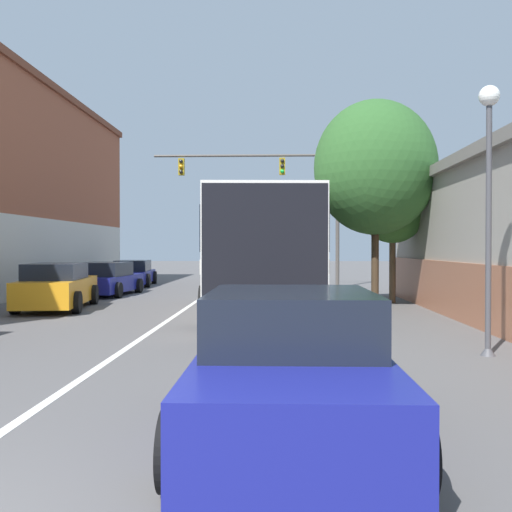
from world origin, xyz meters
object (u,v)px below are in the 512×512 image
(bus, at_px, (260,250))
(parked_car_left_mid, at_px, (57,287))
(street_tree_near, at_px, (375,168))
(parked_car_left_near, at_px, (134,273))
(street_tree_far, at_px, (393,204))
(parked_car_left_distant, at_px, (106,279))
(traffic_signal_gantry, at_px, (282,186))
(street_lamp, at_px, (489,186))
(hatchback_foreground, at_px, (291,369))

(bus, height_order, parked_car_left_mid, bus)
(bus, height_order, street_tree_near, street_tree_near)
(parked_car_left_near, bearing_deg, street_tree_far, -133.91)
(parked_car_left_distant, height_order, traffic_signal_gantry, traffic_signal_gantry)
(street_lamp, relative_size, street_tree_far, 1.00)
(hatchback_foreground, bearing_deg, street_tree_far, -14.56)
(parked_car_left_distant, xyz_separation_m, street_tree_far, (10.70, -3.00, 2.72))
(hatchback_foreground, distance_m, parked_car_left_mid, 13.98)
(parked_car_left_near, xyz_separation_m, street_tree_near, (10.17, -10.18, 3.80))
(bus, bearing_deg, parked_car_left_distant, 42.07)
(street_tree_near, bearing_deg, bus, -151.52)
(hatchback_foreground, height_order, street_tree_far, street_tree_far)
(street_lamp, height_order, street_tree_far, street_lamp)
(parked_car_left_near, xyz_separation_m, parked_car_left_mid, (0.34, -11.19, 0.07))
(bus, height_order, traffic_signal_gantry, traffic_signal_gantry)
(bus, relative_size, street_lamp, 2.22)
(traffic_signal_gantry, bearing_deg, street_lamp, -79.19)
(hatchback_foreground, distance_m, parked_car_left_distant, 18.86)
(parked_car_left_near, distance_m, parked_car_left_mid, 11.19)
(bus, xyz_separation_m, street_lamp, (4.16, -6.60, 1.13))
(hatchback_foreground, distance_m, street_tree_far, 15.28)
(hatchback_foreground, xyz_separation_m, parked_car_left_near, (-7.18, 23.38, -0.08))
(street_lamp, bearing_deg, street_tree_near, 93.69)
(street_tree_near, bearing_deg, hatchback_foreground, -102.76)
(hatchback_foreground, bearing_deg, street_tree_near, -12.69)
(parked_car_left_mid, xyz_separation_m, street_tree_near, (9.84, 1.01, 3.73))
(traffic_signal_gantry, bearing_deg, bus, -93.78)
(hatchback_foreground, height_order, parked_car_left_mid, hatchback_foreground)
(hatchback_foreground, xyz_separation_m, traffic_signal_gantry, (0.12, 22.52, 4.09))
(street_tree_far, bearing_deg, parked_car_left_distant, 164.36)
(parked_car_left_distant, distance_m, traffic_signal_gantry, 9.56)
(hatchback_foreground, distance_m, street_lamp, 6.26)
(parked_car_left_distant, height_order, street_tree_far, street_tree_far)
(street_tree_near, bearing_deg, street_tree_far, 59.17)
(hatchback_foreground, xyz_separation_m, street_tree_near, (2.99, 13.20, 3.73))
(parked_car_left_mid, relative_size, street_lamp, 1.00)
(hatchback_foreground, xyz_separation_m, parked_car_left_distant, (-6.90, 17.55, -0.07))
(street_tree_near, distance_m, street_tree_far, 1.91)
(bus, bearing_deg, parked_car_left_near, 25.63)
(parked_car_left_near, distance_m, street_tree_far, 14.35)
(hatchback_foreground, bearing_deg, street_lamp, -37.26)
(hatchback_foreground, bearing_deg, parked_car_left_distant, 21.53)
(parked_car_left_mid, bearing_deg, bus, -106.03)
(hatchback_foreground, height_order, traffic_signal_gantry, traffic_signal_gantry)
(bus, bearing_deg, parked_car_left_mid, 78.57)
(parked_car_left_near, bearing_deg, hatchback_foreground, -168.07)
(street_lamp, bearing_deg, traffic_signal_gantry, 100.81)
(traffic_signal_gantry, xyz_separation_m, street_lamp, (3.42, -17.88, -1.83))
(bus, xyz_separation_m, parked_car_left_near, (-6.56, 12.14, -1.22))
(parked_car_left_mid, height_order, traffic_signal_gantry, traffic_signal_gantry)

